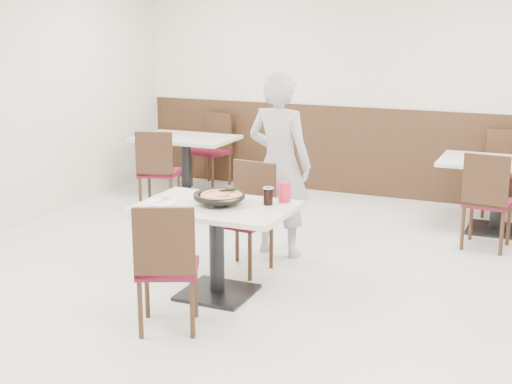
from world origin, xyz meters
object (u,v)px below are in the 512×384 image
at_px(pizza_pan, 219,199).
at_px(bg_chair_left_far, 210,150).
at_px(cola_glass, 268,197).
at_px(bg_table_right, 497,196).
at_px(bg_table_left, 186,167).
at_px(side_plate, 162,203).
at_px(chair_far, 243,219).
at_px(pizza, 221,198).
at_px(chair_near, 168,265).
at_px(main_table, 217,250).
at_px(bg_chair_left_near, 159,170).
at_px(bg_chair_right_near, 488,200).
at_px(red_cup, 285,192).
at_px(diner_person, 279,164).
at_px(bg_chair_right_far, 503,174).

relative_size(pizza_pan, bg_chair_left_far, 0.38).
relative_size(cola_glass, bg_table_right, 0.11).
height_order(pizza_pan, bg_table_left, pizza_pan).
bearing_deg(side_plate, chair_far, 65.16).
distance_m(pizza, side_plate, 0.47).
xyz_separation_m(chair_near, side_plate, (-0.36, 0.54, 0.28)).
bearing_deg(chair_near, main_table, 62.38).
bearing_deg(cola_glass, pizza_pan, -157.85).
bearing_deg(pizza_pan, main_table, -127.31).
distance_m(bg_chair_left_near, bg_chair_right_near, 3.60).
relative_size(chair_far, red_cup, 5.94).
relative_size(cola_glass, bg_table_left, 0.11).
xyz_separation_m(chair_near, bg_table_right, (1.91, 3.45, -0.10)).
xyz_separation_m(main_table, bg_chair_right_near, (1.84, 2.12, 0.10)).
bearing_deg(red_cup, bg_chair_left_near, 141.87).
bearing_deg(bg_table_left, main_table, -56.75).
height_order(cola_glass, bg_chair_right_near, bg_chair_right_near).
distance_m(bg_table_left, bg_chair_left_far, 0.64).
xyz_separation_m(pizza, bg_chair_left_near, (-1.80, 2.04, -0.34)).
bearing_deg(bg_table_right, chair_far, -131.74).
relative_size(pizza_pan, pizza, 1.15).
distance_m(chair_near, bg_chair_left_far, 4.46).
height_order(side_plate, bg_table_right, side_plate).
xyz_separation_m(chair_far, pizza_pan, (0.06, -0.57, 0.32)).
distance_m(pizza, bg_chair_right_near, 2.80).
height_order(chair_far, diner_person, diner_person).
distance_m(main_table, bg_chair_right_far, 3.87).
bearing_deg(bg_chair_right_far, bg_table_left, 7.32).
height_order(bg_table_left, bg_chair_right_far, bg_chair_right_far).
bearing_deg(bg_chair_left_near, bg_chair_right_far, 4.93).
bearing_deg(bg_chair_right_far, red_cup, 63.07).
height_order(bg_chair_left_far, bg_chair_right_far, same).
distance_m(diner_person, bg_chair_right_near, 2.05).
bearing_deg(chair_near, bg_chair_left_far, 88.50).
bearing_deg(cola_glass, red_cup, 57.26).
bearing_deg(bg_chair_right_near, bg_table_left, 175.29).
distance_m(red_cup, bg_chair_left_near, 2.84).
bearing_deg(red_cup, main_table, -146.77).
bearing_deg(main_table, pizza, -3.28).
bearing_deg(main_table, bg_table_right, 55.60).
relative_size(pizza_pan, cola_glass, 2.74).
xyz_separation_m(main_table, side_plate, (-0.39, -0.16, 0.38)).
xyz_separation_m(red_cup, bg_chair_left_near, (-2.21, 1.74, -0.35)).
xyz_separation_m(bg_chair_left_near, bg_chair_right_far, (3.63, 1.35, 0.00)).
height_order(chair_far, bg_chair_right_near, same).
xyz_separation_m(red_cup, bg_chair_right_far, (1.41, 3.09, -0.35)).
bearing_deg(bg_chair_right_far, bg_table_right, 88.25).
bearing_deg(diner_person, pizza, 95.30).
bearing_deg(chair_near, bg_chair_right_near, 31.61).
relative_size(cola_glass, bg_chair_right_near, 0.14).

